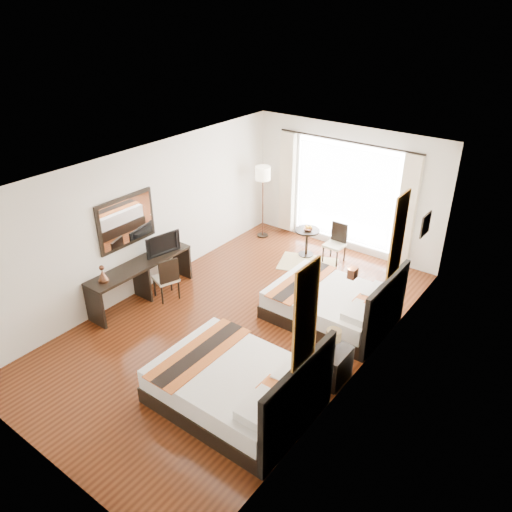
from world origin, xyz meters
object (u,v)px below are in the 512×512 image
Objects in this scene: bed_far at (334,305)px; console_desk at (142,281)px; desk_chair at (167,285)px; window_chair at (334,251)px; floor_lamp at (263,178)px; vase at (324,355)px; bed_near at (238,386)px; table_lamp at (334,337)px; nightstand at (331,365)px; fruit_bowl at (308,229)px; television at (161,243)px; side_table at (307,243)px.

bed_far is 3.61m from console_desk.
desk_chair is 3.70m from window_chair.
vase is at bearing -44.03° from floor_lamp.
bed_near reaches higher than console_desk.
bed_near is at bearing 173.35° from desk_chair.
table_lamp is at bearing 29.31° from window_chair.
floor_lamp is at bearing 146.35° from bed_far.
fruit_bowl is at bearing 126.83° from nightstand.
window_chair is (-1.04, 1.93, -0.04)m from bed_far.
bed_near is 2.56× the size of window_chair.
bed_far is 2.43× the size of window_chair.
vase is at bearing -86.90° from television.
table_lamp is 0.49× the size of television.
bed_near reaches higher than fruit_bowl.
side_table is (-2.39, 3.41, -0.25)m from vase.
window_chair is (-1.75, 3.27, -0.48)m from table_lamp.
desk_chair reaches higher than vase.
floor_lamp reaches higher than television.
window_chair is at bearing -100.71° from desk_chair.
floor_lamp is at bearing 138.05° from table_lamp.
vase is (-0.03, -0.20, 0.29)m from nightstand.
vase is 0.14× the size of window_chair.
window_chair is (1.84, 3.20, -0.01)m from desk_chair.
bed_near is 4.75m from side_table.
bed_near reaches higher than vase.
nightstand is 4.00m from fruit_bowl.
bed_near is 1.00× the size of console_desk.
table_lamp is (0.76, 1.30, 0.42)m from bed_near.
bed_near reaches higher than window_chair.
floor_lamp is 8.65× the size of fruit_bowl.
floor_lamp is at bearing -91.69° from window_chair.
floor_lamp is at bearing -68.11° from desk_chair.
floor_lamp is 2.76× the size of side_table.
side_table is (1.55, 2.82, -0.65)m from television.
side_table is at bearing 132.92° from bed_far.
nightstand is at bearing 2.29° from console_desk.
vase is at bearing -66.08° from bed_far.
fruit_bowl is (-2.35, 3.13, -0.09)m from table_lamp.
nightstand is at bearing 29.33° from window_chair.
television reaches higher than window_chair.
bed_far is at bearing -47.08° from side_table.
fruit_bowl is at bearing 64.36° from console_desk.
bed_near is at bearing -57.43° from floor_lamp.
bed_far is 1.21× the size of floor_lamp.
table_lamp is at bearing 59.66° from bed_near.
table_lamp is 0.40× the size of desk_chair.
vase is 0.07× the size of floor_lamp.
bed_near is at bearing -105.67° from television.
desk_chair is (-3.60, 0.07, -0.47)m from table_lamp.
bed_near is 1.57m from table_lamp.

